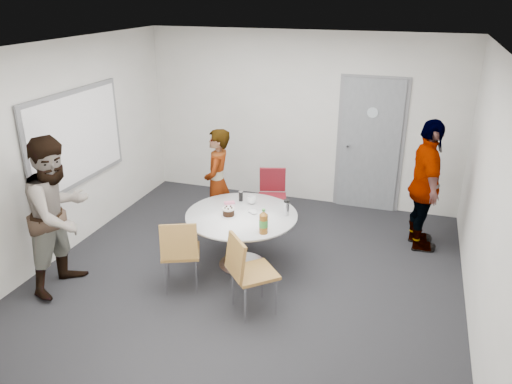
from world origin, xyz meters
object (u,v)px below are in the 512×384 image
(person_main, at_px, (218,184))
(chair_far, at_px, (272,191))
(door, at_px, (370,145))
(person_right, at_px, (426,186))
(table, at_px, (243,222))
(person_left, at_px, (59,214))
(chair_near_right, at_px, (246,267))
(chair_near_left, at_px, (180,249))
(whiteboard, at_px, (77,138))

(person_main, bearing_deg, chair_far, 124.36)
(door, relative_size, person_right, 1.20)
(door, relative_size, table, 1.55)
(chair_far, bearing_deg, person_main, 28.34)
(chair_far, xyz_separation_m, person_main, (-0.61, -0.60, 0.26))
(chair_far, xyz_separation_m, person_left, (-1.80, -2.37, 0.40))
(door, relative_size, chair_near_right, 2.32)
(door, bearing_deg, table, -117.78)
(chair_near_right, bearing_deg, chair_near_left, -143.04)
(whiteboard, relative_size, table, 1.39)
(table, bearing_deg, person_main, 130.99)
(whiteboard, bearing_deg, person_main, 21.13)
(chair_far, bearing_deg, chair_near_left, 61.05)
(chair_near_left, distance_m, chair_near_right, 0.86)
(table, xyz_separation_m, person_left, (-1.81, -1.05, 0.30))
(table, bearing_deg, chair_near_left, -123.19)
(chair_near_right, height_order, chair_far, chair_near_right)
(chair_near_right, xyz_separation_m, person_main, (-0.98, 1.63, 0.21))
(person_left, bearing_deg, chair_near_right, -82.02)
(whiteboard, xyz_separation_m, person_main, (1.70, 0.66, -0.68))
(whiteboard, distance_m, person_left, 1.34)
(table, distance_m, chair_near_left, 0.89)
(table, distance_m, person_right, 2.44)
(person_left, bearing_deg, person_main, -29.59)
(chair_near_left, height_order, person_left, person_left)
(door, height_order, whiteboard, door)
(chair_near_right, relative_size, person_main, 0.59)
(whiteboard, distance_m, person_main, 1.94)
(whiteboard, height_order, table, whiteboard)
(whiteboard, distance_m, chair_far, 2.79)
(chair_near_left, height_order, person_right, person_right)
(chair_far, bearing_deg, person_right, 161.53)
(chair_near_left, xyz_separation_m, person_main, (-0.14, 1.47, 0.22))
(person_main, bearing_deg, chair_near_right, 21.15)
(chair_near_right, bearing_deg, whiteboard, -152.09)
(person_right, bearing_deg, chair_near_left, 115.26)
(chair_far, relative_size, person_left, 0.46)
(whiteboard, relative_size, chair_near_right, 2.07)
(whiteboard, bearing_deg, person_right, 14.78)
(chair_far, bearing_deg, table, 74.59)
(table, relative_size, person_left, 0.75)
(door, xyz_separation_m, person_left, (-3.05, -3.39, -0.11))
(chair_near_right, distance_m, person_right, 2.77)
(person_main, relative_size, person_right, 0.87)
(door, distance_m, person_main, 2.48)
(chair_near_left, xyz_separation_m, person_right, (2.57, 1.97, 0.34))
(chair_near_right, height_order, person_main, person_main)
(chair_far, bearing_deg, whiteboard, 12.51)
(person_right, bearing_deg, chair_far, 75.31)
(chair_near_right, bearing_deg, table, 159.35)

